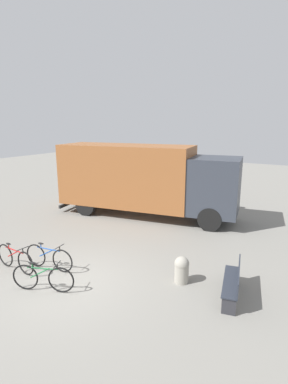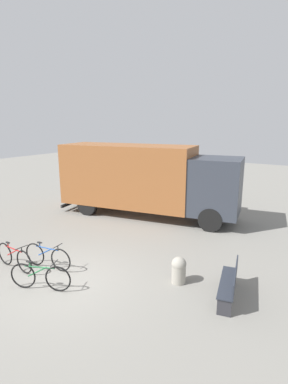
% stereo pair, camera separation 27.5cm
% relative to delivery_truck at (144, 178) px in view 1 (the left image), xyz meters
% --- Properties ---
extents(ground_plane, '(60.00, 60.00, 0.00)m').
position_rel_delivery_truck_xyz_m(ground_plane, '(1.40, -6.75, -1.94)').
color(ground_plane, gray).
extents(delivery_truck, '(9.12, 3.76, 3.52)m').
position_rel_delivery_truck_xyz_m(delivery_truck, '(0.00, 0.00, 0.00)').
color(delivery_truck, '#99592D').
rests_on(delivery_truck, ground).
extents(park_bench, '(0.77, 1.83, 0.87)m').
position_rel_delivery_truck_xyz_m(park_bench, '(5.80, -4.99, -1.46)').
color(park_bench, '#282D38').
rests_on(park_bench, ground).
extents(bicycle_near, '(1.81, 0.44, 0.86)m').
position_rel_delivery_truck_xyz_m(bicycle_near, '(-0.55, -7.04, -1.54)').
color(bicycle_near, black).
rests_on(bicycle_near, ground).
extents(bicycle_middle, '(1.80, 0.44, 0.86)m').
position_rel_delivery_truck_xyz_m(bicycle_middle, '(0.31, -6.43, -1.54)').
color(bicycle_middle, black).
rests_on(bicycle_middle, ground).
extents(bicycle_far, '(1.69, 0.74, 0.86)m').
position_rel_delivery_truck_xyz_m(bicycle_far, '(1.17, -7.42, -1.54)').
color(bicycle_far, black).
rests_on(bicycle_far, ground).
extents(bollard_near_bench, '(0.44, 0.44, 0.80)m').
position_rel_delivery_truck_xyz_m(bollard_near_bench, '(4.29, -5.01, -1.52)').
color(bollard_near_bench, '#9E998C').
rests_on(bollard_near_bench, ground).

